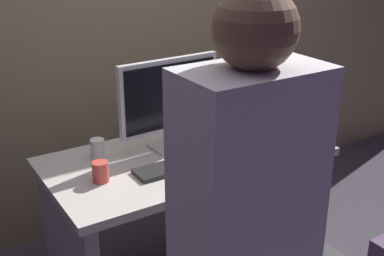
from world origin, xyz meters
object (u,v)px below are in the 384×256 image
object	(u,v)px
cup_by_monitor	(98,149)
book_stack	(248,122)
cup_near_keyboard	(101,172)
desk	(187,194)
keyboard	(179,165)
mouse	(231,148)
cell_phone	(275,143)
monitor	(170,99)

from	to	relation	value
cup_by_monitor	book_stack	xyz separation A→B (m)	(0.83, -0.09, -0.00)
cup_near_keyboard	desk	bearing A→B (deg)	6.25
cup_near_keyboard	keyboard	bearing A→B (deg)	-9.98
desk	mouse	size ratio (longest dim) A/B	13.71
mouse	cell_phone	distance (m)	0.25
cup_near_keyboard	cell_phone	xyz separation A→B (m)	(0.91, -0.09, -0.04)
cell_phone	monitor	bearing A→B (deg)	141.68
keyboard	cell_phone	size ratio (longest dim) A/B	2.99
keyboard	cell_phone	bearing A→B (deg)	-2.77
mouse	book_stack	distance (m)	0.31
desk	book_stack	world-z (taller)	book_stack
monitor	cup_by_monitor	bearing A→B (deg)	168.31
keyboard	cup_by_monitor	size ratio (longest dim) A/B	4.50
mouse	cell_phone	world-z (taller)	mouse
cup_by_monitor	cell_phone	world-z (taller)	cup_by_monitor
monitor	cup_near_keyboard	world-z (taller)	monitor
mouse	cup_by_monitor	bearing A→B (deg)	154.86
cell_phone	mouse	bearing A→B (deg)	157.86
desk	cup_by_monitor	size ratio (longest dim) A/B	14.34
monitor	book_stack	distance (m)	0.52
desk	mouse	world-z (taller)	mouse
mouse	cup_near_keyboard	bearing A→B (deg)	176.34
monitor	cup_near_keyboard	distance (m)	0.51
monitor	book_stack	bearing A→B (deg)	-2.21
keyboard	mouse	world-z (taller)	mouse
cup_by_monitor	book_stack	size ratio (longest dim) A/B	0.45
cup_by_monitor	keyboard	bearing A→B (deg)	-46.75
mouse	desk	bearing A→B (deg)	154.57
book_stack	cell_phone	world-z (taller)	book_stack
cup_near_keyboard	cell_phone	distance (m)	0.92
desk	cup_by_monitor	xyz separation A→B (m)	(-0.39, 0.18, 0.28)
desk	book_stack	xyz separation A→B (m)	(0.45, 0.09, 0.28)
mouse	cup_near_keyboard	distance (m)	0.67
monitor	mouse	bearing A→B (deg)	-41.44
mouse	cup_by_monitor	xyz separation A→B (m)	(-0.59, 0.27, 0.03)
desk	monitor	distance (m)	0.50
cup_near_keyboard	cup_by_monitor	size ratio (longest dim) A/B	0.96
cup_by_monitor	book_stack	world-z (taller)	cup_by_monitor
monitor	keyboard	distance (m)	0.34
desk	cup_by_monitor	bearing A→B (deg)	155.00
mouse	cup_by_monitor	distance (m)	0.65
cup_near_keyboard	monitor	bearing A→B (deg)	19.81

